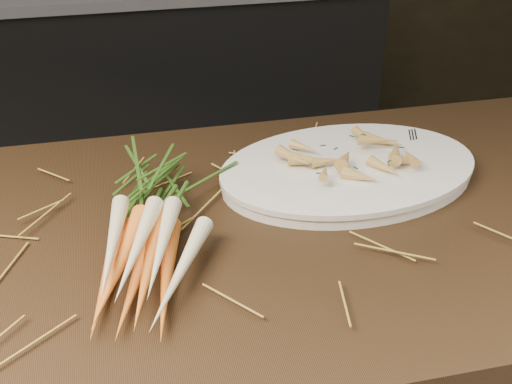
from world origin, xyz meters
TOP-DOWN VIEW (x-y plane):
  - back_counter at (0.30, 2.18)m, footprint 1.82×0.62m
  - straw_bedding at (0.00, 0.30)m, footprint 1.40×0.60m
  - root_veg_bunch at (0.14, 0.30)m, footprint 0.23×0.46m
  - serving_platter at (0.48, 0.39)m, footprint 0.47×0.33m
  - roasted_veg_heap at (0.48, 0.39)m, footprint 0.23×0.18m
  - serving_fork at (0.64, 0.39)m, footprint 0.07×0.16m

SIDE VIEW (x-z plane):
  - back_counter at x=0.30m, z-range 0.00..0.84m
  - straw_bedding at x=0.00m, z-range 0.90..0.92m
  - serving_platter at x=0.48m, z-range 0.90..0.92m
  - serving_fork at x=0.64m, z-range 0.92..0.93m
  - root_veg_bunch at x=0.14m, z-range 0.90..0.98m
  - roasted_veg_heap at x=0.48m, z-range 0.92..0.97m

